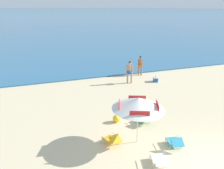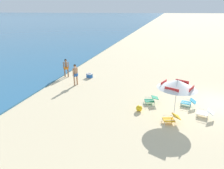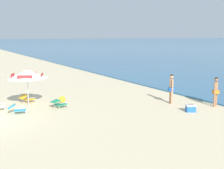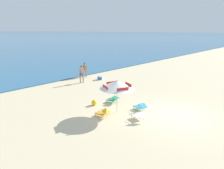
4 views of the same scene
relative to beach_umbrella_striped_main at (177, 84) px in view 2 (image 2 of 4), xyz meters
The scene contains 10 objects.
ground_plane 4.17m from the beach_umbrella_striped_main, 53.28° to the right, with size 800.00×800.00×0.00m, color beige.
beach_umbrella_striped_main is the anchor object (origin of this frame).
lounge_chair_under_umbrella 1.97m from the beach_umbrella_striped_main, behind, with size 0.75×0.99×0.52m.
lounge_chair_beside_umbrella 2.29m from the beach_umbrella_striped_main, 33.55° to the right, with size 0.71×0.98×0.52m.
lounge_chair_facing_sea 2.43m from the beach_umbrella_striped_main, 51.96° to the left, with size 0.73×0.96×0.49m.
lounge_chair_spare_folded 2.36m from the beach_umbrella_striped_main, 87.06° to the right, with size 0.76×1.00×0.52m.
person_standing_near_shore 8.37m from the beach_umbrella_striped_main, 68.15° to the left, with size 0.49×0.43×1.76m.
person_standing_beside 10.69m from the beach_umbrella_striped_main, 62.64° to the left, with size 0.41×0.46×1.69m.
cooler_box 9.17m from the beach_umbrella_striped_main, 54.55° to the left, with size 0.51×0.59×0.43m.
beach_ball 2.67m from the beach_umbrella_striped_main, 95.14° to the left, with size 0.39×0.39×0.39m, color yellow.
Camera 2 is at (-13.64, 3.77, 5.84)m, focal length 32.75 mm.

